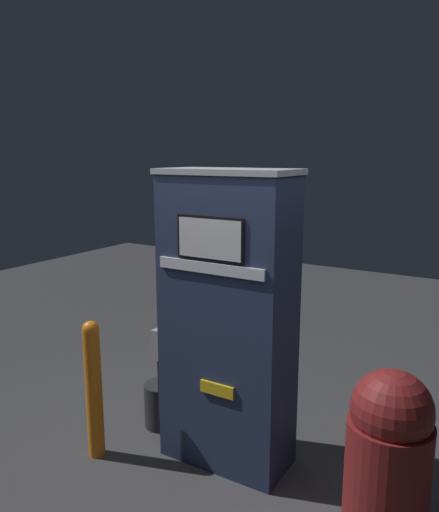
% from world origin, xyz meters
% --- Properties ---
extents(ground_plane, '(14.00, 14.00, 0.00)m').
position_xyz_m(ground_plane, '(0.00, 0.00, 0.00)').
color(ground_plane, '#38383A').
extents(gas_pump, '(1.03, 0.50, 2.17)m').
position_xyz_m(gas_pump, '(-0.00, 0.23, 1.09)').
color(gas_pump, '#232D4C').
rests_on(gas_pump, ground_plane).
extents(safety_bollard, '(0.12, 0.12, 1.07)m').
position_xyz_m(safety_bollard, '(-0.88, -0.26, 0.56)').
color(safety_bollard, orange).
rests_on(safety_bollard, ground_plane).
extents(trash_bin, '(0.49, 0.49, 1.07)m').
position_xyz_m(trash_bin, '(1.21, -0.00, 0.54)').
color(trash_bin, maroon).
rests_on(trash_bin, ground_plane).
extents(squeegee_bucket, '(0.30, 0.30, 0.83)m').
position_xyz_m(squeegee_bucket, '(-0.71, 0.35, 0.19)').
color(squeegee_bucket, '#262628').
rests_on(squeegee_bucket, ground_plane).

